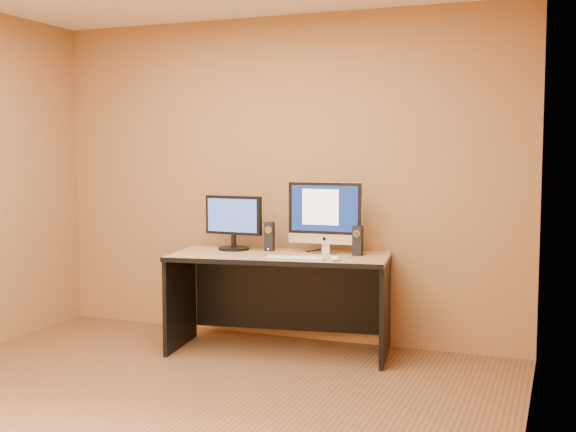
{
  "coord_description": "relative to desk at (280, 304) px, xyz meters",
  "views": [
    {
      "loc": [
        2.16,
        -3.44,
        1.51
      ],
      "look_at": [
        0.28,
        1.44,
        1.05
      ],
      "focal_mm": 45.0,
      "sensor_mm": 36.0,
      "label": 1
    }
  ],
  "objects": [
    {
      "name": "floor",
      "position": [
        -0.17,
        -1.54,
        -0.37
      ],
      "size": [
        4.0,
        4.0,
        0.0
      ],
      "primitive_type": "plane",
      "color": "brown",
      "rests_on": "ground"
    },
    {
      "name": "walls",
      "position": [
        -0.17,
        -1.54,
        0.93
      ],
      "size": [
        4.0,
        4.0,
        2.6
      ],
      "primitive_type": null,
      "color": "#98653D",
      "rests_on": "ground"
    },
    {
      "name": "desk",
      "position": [
        0.0,
        0.0,
        0.0
      ],
      "size": [
        1.71,
        0.94,
        0.75
      ],
      "primitive_type": null,
      "rotation": [
        0.0,
        0.0,
        0.15
      ],
      "color": "tan",
      "rests_on": "ground"
    },
    {
      "name": "imac",
      "position": [
        0.3,
        0.14,
        0.65
      ],
      "size": [
        0.58,
        0.23,
        0.56
      ],
      "primitive_type": null,
      "rotation": [
        0.0,
        0.0,
        0.02
      ],
      "color": "silver",
      "rests_on": "desk"
    },
    {
      "name": "second_monitor",
      "position": [
        -0.43,
        0.11,
        0.59
      ],
      "size": [
        0.5,
        0.27,
        0.42
      ],
      "primitive_type": null,
      "rotation": [
        0.0,
        0.0,
        -0.06
      ],
      "color": "black",
      "rests_on": "desk"
    },
    {
      "name": "speaker_left",
      "position": [
        -0.15,
        0.17,
        0.49
      ],
      "size": [
        0.08,
        0.08,
        0.22
      ],
      "primitive_type": null,
      "rotation": [
        0.0,
        0.0,
        0.14
      ],
      "color": "black",
      "rests_on": "desk"
    },
    {
      "name": "speaker_right",
      "position": [
        0.56,
        0.16,
        0.49
      ],
      "size": [
        0.07,
        0.07,
        0.22
      ],
      "primitive_type": null,
      "rotation": [
        0.0,
        0.0,
        0.01
      ],
      "color": "black",
      "rests_on": "desk"
    },
    {
      "name": "keyboard",
      "position": [
        0.19,
        -0.19,
        0.38
      ],
      "size": [
        0.45,
        0.17,
        0.02
      ],
      "primitive_type": "cube",
      "rotation": [
        0.0,
        0.0,
        0.13
      ],
      "color": "silver",
      "rests_on": "desk"
    },
    {
      "name": "mouse",
      "position": [
        0.49,
        -0.15,
        0.39
      ],
      "size": [
        0.06,
        0.1,
        0.04
      ],
      "primitive_type": "ellipsoid",
      "rotation": [
        0.0,
        0.0,
        0.02
      ],
      "color": "white",
      "rests_on": "desk"
    },
    {
      "name": "cable_a",
      "position": [
        0.26,
        0.27,
        0.38
      ],
      "size": [
        0.12,
        0.19,
        0.01
      ],
      "primitive_type": "cylinder",
      "rotation": [
        1.57,
        0.0,
        0.55
      ],
      "color": "black",
      "rests_on": "desk"
    },
    {
      "name": "cable_b",
      "position": [
        0.17,
        0.27,
        0.38
      ],
      "size": [
        0.06,
        0.18,
        0.01
      ],
      "primitive_type": "cylinder",
      "rotation": [
        1.57,
        0.0,
        -0.29
      ],
      "color": "black",
      "rests_on": "desk"
    }
  ]
}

